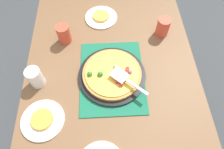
% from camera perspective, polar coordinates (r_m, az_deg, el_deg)
% --- Properties ---
extents(ground_plane, '(8.00, 8.00, 0.00)m').
position_cam_1_polar(ground_plane, '(1.84, 0.00, -12.26)').
color(ground_plane, '#3D4247').
extents(dining_table, '(1.40, 1.00, 0.75)m').
position_cam_1_polar(dining_table, '(1.24, 0.00, -3.02)').
color(dining_table, brown).
rests_on(dining_table, ground_plane).
extents(placemat, '(0.48, 0.36, 0.01)m').
position_cam_1_polar(placemat, '(1.15, 0.00, -0.43)').
color(placemat, '#196B4C').
rests_on(placemat, dining_table).
extents(pizza_pan, '(0.38, 0.38, 0.01)m').
position_cam_1_polar(pizza_pan, '(1.14, 0.00, -0.18)').
color(pizza_pan, black).
rests_on(pizza_pan, placemat).
extents(pizza, '(0.33, 0.33, 0.05)m').
position_cam_1_polar(pizza, '(1.12, -0.01, 0.32)').
color(pizza, '#B78442').
rests_on(pizza, pizza_pan).
extents(plate_near_left, '(0.22, 0.22, 0.01)m').
position_cam_1_polar(plate_near_left, '(1.44, -3.11, 15.86)').
color(plate_near_left, white).
rests_on(plate_near_left, dining_table).
extents(plate_far_right, '(0.22, 0.22, 0.01)m').
position_cam_1_polar(plate_far_right, '(1.10, -19.02, -12.12)').
color(plate_far_right, white).
rests_on(plate_far_right, dining_table).
extents(served_slice_left, '(0.11, 0.11, 0.02)m').
position_cam_1_polar(served_slice_left, '(1.43, -3.14, 16.23)').
color(served_slice_left, '#EAB747').
rests_on(served_slice_left, plate_near_left).
extents(served_slice_right, '(0.11, 0.11, 0.02)m').
position_cam_1_polar(served_slice_right, '(1.08, -19.22, -11.89)').
color(served_slice_right, gold).
rests_on(served_slice_right, plate_far_right).
extents(cup_near, '(0.08, 0.08, 0.12)m').
position_cam_1_polar(cup_near, '(1.29, -13.52, 11.13)').
color(cup_near, '#E04C38').
rests_on(cup_near, dining_table).
extents(cup_far, '(0.08, 0.08, 0.12)m').
position_cam_1_polar(cup_far, '(1.33, 14.23, 12.94)').
color(cup_far, '#E04C38').
rests_on(cup_far, dining_table).
extents(cup_corner, '(0.08, 0.08, 0.12)m').
position_cam_1_polar(cup_corner, '(1.15, -20.92, -0.76)').
color(cup_corner, white).
rests_on(cup_corner, dining_table).
extents(pizza_server, '(0.19, 0.20, 0.01)m').
position_cam_1_polar(pizza_server, '(1.06, 4.10, -1.50)').
color(pizza_server, silver).
rests_on(pizza_server, pizza).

